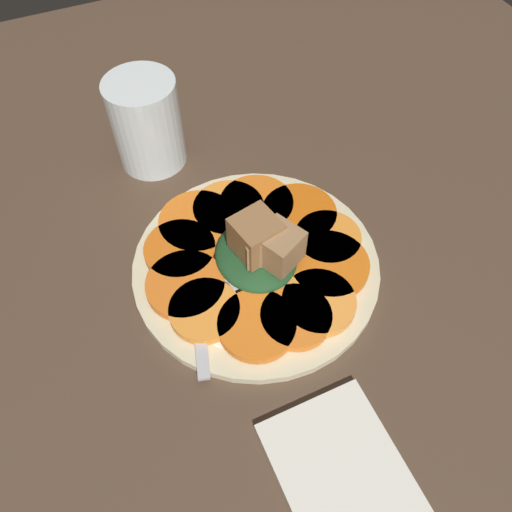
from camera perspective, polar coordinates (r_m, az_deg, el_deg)
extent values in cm
cube|color=#4C3828|center=(53.15, 0.00, -1.93)|extent=(120.00, 120.00, 2.00)
cylinder|color=beige|center=(51.91, 0.00, -1.02)|extent=(25.50, 25.50, 1.00)
cylinder|color=white|center=(51.86, 0.00, -0.99)|extent=(20.40, 20.40, 1.00)
cylinder|color=orange|center=(47.64, 4.59, -6.92)|extent=(6.83, 6.83, 1.00)
cylinder|color=#F99439|center=(48.64, 7.18, -5.25)|extent=(7.19, 7.19, 1.00)
cylinder|color=orange|center=(51.12, 8.33, -0.99)|extent=(8.16, 8.16, 1.00)
cylinder|color=orange|center=(53.10, 8.19, 2.01)|extent=(7.00, 7.00, 1.00)
cylinder|color=#D35E11|center=(54.87, 4.93, 4.82)|extent=(8.20, 8.20, 1.00)
cylinder|color=orange|center=(55.55, 0.04, 5.90)|extent=(8.21, 8.21, 1.00)
cylinder|color=orange|center=(55.26, -2.81, 5.48)|extent=(7.83, 7.83, 1.00)
cylinder|color=orange|center=(54.28, -6.63, 3.86)|extent=(8.47, 8.47, 1.00)
cylinder|color=orange|center=(52.27, -8.69, 0.71)|extent=(7.44, 7.44, 1.00)
cylinder|color=orange|center=(49.68, -8.00, -3.42)|extent=(7.87, 7.87, 1.00)
cylinder|color=orange|center=(48.07, -5.91, -6.20)|extent=(6.83, 6.83, 1.00)
cylinder|color=orange|center=(47.07, 0.09, -7.90)|extent=(7.45, 7.45, 1.00)
ellipsoid|color=#1E4723|center=(50.50, 0.00, 0.08)|extent=(9.13, 8.22, 2.23)
cube|color=#9E754C|center=(47.78, -0.22, 1.23)|extent=(3.71, 3.71, 3.33)
cube|color=olive|center=(48.27, 0.15, 2.77)|extent=(4.89, 4.89, 4.12)
cube|color=#9E754C|center=(47.45, 2.66, 1.06)|extent=(5.03, 5.03, 3.77)
cube|color=#B2B2B7|center=(47.92, -6.55, -7.39)|extent=(11.58, 4.25, 0.40)
cube|color=#B2B2B7|center=(51.37, -7.14, -0.96)|extent=(2.00, 2.61, 0.40)
cube|color=#B2B2B7|center=(53.21, -8.45, 1.57)|extent=(4.53, 1.56, 0.40)
cube|color=#B2B2B7|center=(53.17, -7.74, 1.66)|extent=(4.53, 1.56, 0.40)
cube|color=#B2B2B7|center=(53.14, -7.03, 1.75)|extent=(4.53, 1.56, 0.40)
cube|color=#B2B2B7|center=(53.13, -6.31, 1.84)|extent=(4.53, 1.56, 0.40)
cylinder|color=silver|center=(60.73, -12.38, 14.61)|extent=(8.08, 8.08, 10.79)
cube|color=silver|center=(44.26, 11.19, -25.45)|extent=(16.56, 9.93, 0.80)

